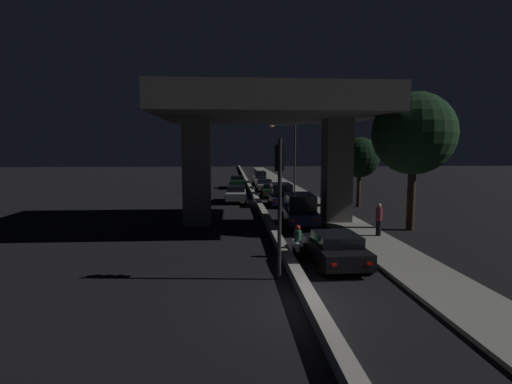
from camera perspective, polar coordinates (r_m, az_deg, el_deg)
The scene contains 18 objects.
ground_plane at distance 12.66m, azimuth 7.63°, elevation -15.79°, with size 200.00×200.00×0.00m, color black.
median_divider at distance 46.79m, azimuth -0.79°, elevation 0.56°, with size 0.43×126.00×0.41m, color gray.
sidewalk_right at distance 40.43m, azimuth 6.58°, elevation -0.54°, with size 2.62×126.00×0.14m, color gray.
elevated_overpass at distance 25.37m, azimuth 1.69°, elevation 10.87°, with size 13.27×11.00×9.06m.
traffic_light_left_of_median at distance 14.29m, azimuth 3.35°, elevation 1.09°, with size 0.30×0.49×5.09m.
street_lamp at distance 42.21m, azimuth 4.97°, elevation 5.71°, with size 2.83×0.32×7.37m.
car_black_lead at distance 16.70m, azimuth 11.24°, elevation -7.89°, with size 2.13×4.25×1.35m.
car_dark_blue_second at distance 24.99m, azimuth 6.28°, elevation -2.42°, with size 2.16×4.36×1.96m.
car_dark_blue_third at distance 33.63m, azimuth 3.59°, elevation -0.31°, with size 2.04×4.22×1.87m.
car_dark_green_fourth at distance 39.80m, azimuth 2.18°, elevation 0.31°, with size 2.15×4.62×1.33m.
car_silver_fifth at distance 45.33m, azimuth 1.19°, elevation 0.98°, with size 1.95×4.00×1.34m.
car_white_sixth at distance 53.39m, azimuth 0.53°, elevation 2.06°, with size 1.86×4.66×1.83m.
car_silver_lead_oncoming at distance 36.03m, azimuth -2.87°, elevation -0.22°, with size 2.02×4.72×1.43m.
car_dark_green_second_oncoming at distance 49.17m, azimuth -2.72°, elevation 1.47°, with size 1.89×4.52×1.48m.
motorcycle_white_filtering_near at distance 17.74m, azimuth 5.98°, elevation -7.32°, with size 0.34×1.99×1.43m.
pedestrian_on_sidewalk at distance 22.20m, azimuth 17.13°, elevation -3.77°, with size 0.33×0.33×1.72m.
roadside_tree_kerbside_near at distance 24.83m, azimuth 21.60°, elevation 7.74°, with size 4.73×4.73×8.00m.
roadside_tree_kerbside_mid at distance 33.69m, azimuth 14.55°, elevation 4.78°, with size 3.29×3.29×5.72m.
Camera 1 is at (-2.37, -11.51, 4.70)m, focal length 28.00 mm.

